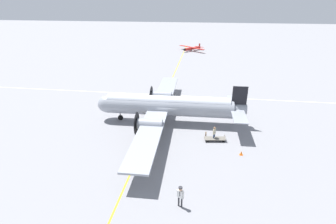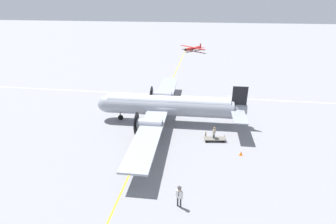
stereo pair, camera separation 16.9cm
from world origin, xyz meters
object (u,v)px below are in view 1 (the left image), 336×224
(passenger_boarding, at_px, (214,132))
(suitcase_near_door, at_px, (206,135))
(light_aircraft_distant, at_px, (192,48))
(baggage_cart, at_px, (215,139))
(airliner_main, at_px, (165,106))
(crew_foreground, at_px, (180,194))
(traffic_cone, at_px, (241,153))

(passenger_boarding, xyz_separation_m, suitcase_near_door, (-0.68, -0.92, -0.76))
(light_aircraft_distant, bearing_deg, baggage_cart, 46.65)
(airliner_main, height_order, suitcase_near_door, airliner_main)
(crew_foreground, xyz_separation_m, baggage_cart, (-10.84, 2.97, -0.91))
(crew_foreground, distance_m, suitcase_near_door, 11.82)
(crew_foreground, bearing_deg, passenger_boarding, -81.84)
(baggage_cart, bearing_deg, suitcase_near_door, -44.35)
(light_aircraft_distant, distance_m, traffic_cone, 57.77)
(crew_foreground, bearing_deg, suitcase_near_door, -76.68)
(baggage_cart, xyz_separation_m, light_aircraft_distant, (-54.54, -5.67, 0.53))
(passenger_boarding, height_order, baggage_cart, passenger_boarding)
(light_aircraft_distant, bearing_deg, suitcase_near_door, 45.62)
(crew_foreground, xyz_separation_m, light_aircraft_distant, (-65.38, -2.70, -0.38))
(suitcase_near_door, distance_m, light_aircraft_distant, 53.95)
(light_aircraft_distant, relative_size, traffic_cone, 17.85)
(airliner_main, distance_m, traffic_cone, 11.37)
(baggage_cart, distance_m, traffic_cone, 3.72)
(suitcase_near_door, height_order, traffic_cone, suitcase_near_door)
(traffic_cone, bearing_deg, crew_foreground, -34.35)
(airliner_main, distance_m, crew_foreground, 15.25)
(passenger_boarding, relative_size, traffic_cone, 3.79)
(suitcase_near_door, relative_size, traffic_cone, 1.35)
(airliner_main, height_order, traffic_cone, airliner_main)
(crew_foreground, relative_size, passenger_boarding, 1.10)
(crew_foreground, distance_m, baggage_cart, 11.27)
(baggage_cart, bearing_deg, traffic_cone, 127.82)
(crew_foreground, distance_m, traffic_cone, 10.00)
(suitcase_near_door, bearing_deg, baggage_cart, 53.08)
(suitcase_near_door, bearing_deg, traffic_cone, 47.29)
(suitcase_near_door, xyz_separation_m, traffic_cone, (3.41, 3.69, -0.08))
(airliner_main, height_order, light_aircraft_distant, airliner_main)
(light_aircraft_distant, bearing_deg, passenger_boarding, 46.52)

